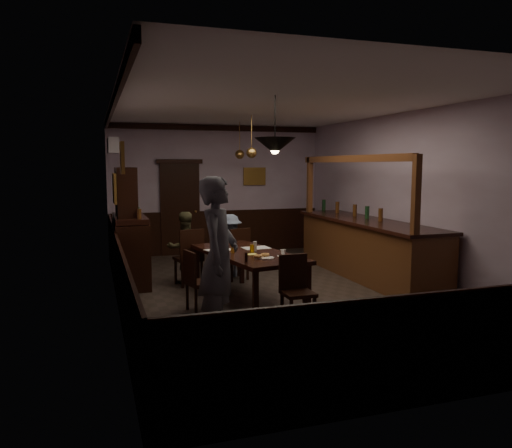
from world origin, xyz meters
name	(u,v)px	position (x,y,z in m)	size (l,w,h in m)	color
room	(277,201)	(0.00, 0.00, 1.50)	(5.01, 8.01, 3.01)	#2D2621
dining_table	(248,256)	(-0.57, -0.25, 0.69)	(1.39, 2.35, 0.75)	black
chair_far_left	(190,255)	(-1.25, 0.91, 0.54)	(0.50, 0.50, 0.99)	black
chair_far_right	(237,252)	(-0.36, 1.08, 0.52)	(0.50, 0.50, 0.95)	black
chair_near	(296,286)	(-0.31, -1.55, 0.50)	(0.39, 0.39, 0.91)	black
chair_side	(197,278)	(-1.44, -0.62, 0.48)	(0.45, 0.45, 0.88)	black
person_standing	(219,257)	(-1.37, -1.67, 0.97)	(0.71, 0.46, 1.94)	#555661
person_seated_left	(184,247)	(-1.30, 1.19, 0.63)	(0.61, 0.48, 1.26)	#4A482C
person_seated_right	(230,246)	(-0.41, 1.35, 0.59)	(0.76, 0.44, 1.17)	slate
newspaper_left	(220,250)	(-0.94, 0.03, 0.75)	(0.42, 0.30, 0.01)	silver
newspaper_right	(256,248)	(-0.34, 0.04, 0.75)	(0.42, 0.30, 0.01)	silver
napkin	(252,254)	(-0.57, -0.47, 0.75)	(0.15, 0.15, 0.00)	#E4DB54
saucer	(282,256)	(-0.20, -0.78, 0.76)	(0.15, 0.15, 0.01)	white
coffee_cup	(283,252)	(-0.17, -0.70, 0.80)	(0.08, 0.08, 0.07)	white
pastry_plate	(266,258)	(-0.47, -0.84, 0.76)	(0.22, 0.22, 0.01)	white
pastry_ring_a	(258,256)	(-0.59, -0.82, 0.79)	(0.13, 0.13, 0.04)	#C68C47
pastry_ring_b	(265,255)	(-0.46, -0.74, 0.79)	(0.13, 0.13, 0.04)	#C68C47
soda_can	(252,249)	(-0.52, -0.32, 0.81)	(0.07, 0.07, 0.12)	yellow
beer_glass	(233,246)	(-0.81, -0.27, 0.85)	(0.06, 0.06, 0.20)	#BF721E
water_glass	(255,246)	(-0.44, -0.22, 0.82)	(0.06, 0.06, 0.15)	silver
pepper_mill	(246,257)	(-0.84, -1.04, 0.82)	(0.04, 0.04, 0.14)	black
sideboard	(130,237)	(-2.21, 1.43, 0.81)	(0.55, 1.54, 2.03)	black
bar_counter	(366,246)	(1.99, 0.60, 0.57)	(0.93, 3.99, 2.24)	#532C16
door_back	(180,210)	(-0.90, 3.95, 1.05)	(0.90, 0.06, 2.10)	black
ac_unit	(113,146)	(-2.38, 2.90, 2.45)	(0.20, 0.85, 0.30)	white
picture_left_small	(122,158)	(-2.46, -1.60, 2.15)	(0.04, 0.28, 0.36)	olive
picture_left_large	(115,188)	(-2.46, 0.80, 1.70)	(0.04, 0.62, 0.48)	olive
picture_back	(254,176)	(0.90, 3.96, 1.80)	(0.55, 0.04, 0.42)	olive
pendant_iron	(275,146)	(-0.42, -1.04, 2.33)	(0.56, 0.56, 0.78)	black
pendant_brass_mid	(252,153)	(0.10, 1.67, 2.30)	(0.20, 0.20, 0.81)	#BF8C3F
pendant_brass_far	(240,155)	(0.30, 3.16, 2.30)	(0.20, 0.20, 0.81)	#BF8C3F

